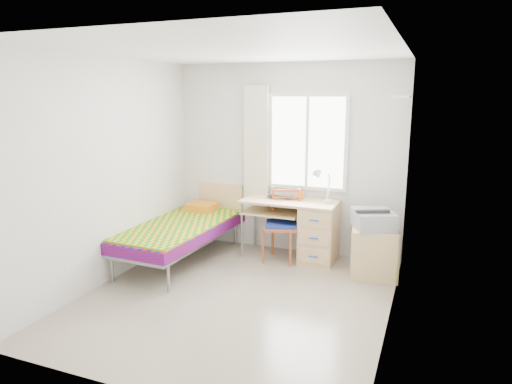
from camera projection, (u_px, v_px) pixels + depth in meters
The scene contains 17 objects.
floor at pixel (236, 298), 4.98m from camera, with size 3.50×3.50×0.00m, color #BCAD93.
ceiling at pixel (233, 50), 4.44m from camera, with size 3.50×3.50×0.00m, color white.
wall_back at pixel (286, 159), 6.30m from camera, with size 3.20×3.20×0.00m, color silver.
wall_left at pixel (109, 172), 5.28m from camera, with size 3.50×3.50×0.00m, color silver.
wall_right at pixel (395, 193), 4.13m from camera, with size 3.50×3.50×0.00m, color silver.
window at pixel (307, 142), 6.12m from camera, with size 1.10×0.04×1.30m.
curtain at pixel (256, 148), 6.36m from camera, with size 0.35×0.05×1.70m, color #EBE7C2.
floating_shelf at pixel (401, 97), 5.27m from camera, with size 0.20×0.32×0.03m, color white.
bed at pixel (183, 228), 6.08m from camera, with size 1.05×2.09×0.89m.
desk at pixel (314, 229), 6.03m from camera, with size 1.27×0.59×0.79m.
chair at pixel (283, 220), 6.04m from camera, with size 0.52×0.52×0.97m.
cabinet at pixel (374, 252), 5.52m from camera, with size 0.62×0.56×0.60m.
printer at pixel (373, 219), 5.47m from camera, with size 0.61×0.65×0.22m.
laptop at pixel (279, 198), 6.14m from camera, with size 0.36×0.23×0.03m, color black.
pen_cup at pixel (301, 195), 6.16m from camera, with size 0.08×0.08×0.10m, color orange.
task_lamp at pixel (322, 183), 5.79m from camera, with size 0.24×0.34×0.46m.
book at pixel (278, 215), 6.15m from camera, with size 0.17×0.23×0.02m, color gray.
Camera 1 is at (1.90, -4.23, 2.17)m, focal length 32.00 mm.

